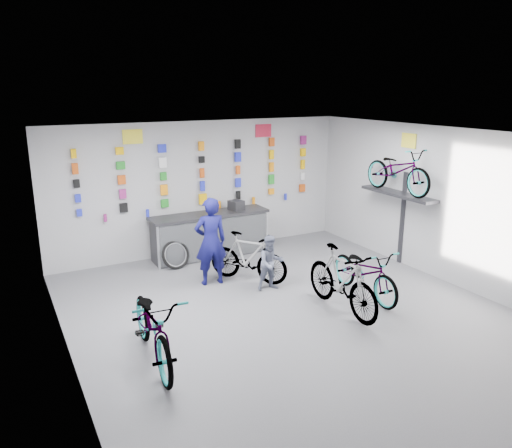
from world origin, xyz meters
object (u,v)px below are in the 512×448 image
bike_service (248,257)px  customer (271,263)px  counter (210,235)px  bike_left (153,326)px  clerk (211,241)px  bike_center (342,280)px  bike_right (365,272)px

bike_service → customer: customer is taller
counter → bike_left: (-2.47, -3.78, 0.05)m
clerk → bike_service: bearing=169.1°
counter → bike_service: bearing=-88.0°
bike_left → bike_center: 3.30m
bike_right → clerk: size_ratio=1.05×
bike_left → bike_service: (2.53, 2.04, -0.04)m
bike_service → customer: size_ratio=1.56×
clerk → bike_right: bearing=146.4°
bike_left → bike_service: bike_left is taller
bike_center → clerk: 2.65m
counter → bike_center: (0.83, -3.72, 0.07)m
customer → bike_right: bearing=-31.1°
customer → counter: bearing=103.7°
bike_service → customer: (0.18, -0.58, 0.03)m
bike_left → customer: bearing=32.4°
counter → bike_service: (0.06, -1.74, 0.01)m
counter → bike_right: counter is taller
bike_center → bike_service: 2.12m
counter → customer: 2.33m
bike_left → customer: 3.08m
bike_right → customer: size_ratio=1.71×
bike_center → customer: 1.51m
bike_center → customer: bearing=112.7°
counter → bike_right: bearing=-65.0°
clerk → customer: (0.87, -0.80, -0.33)m
clerk → customer: bearing=144.3°
bike_center → bike_service: (-0.77, 1.97, -0.06)m
customer → bike_center: bearing=-59.4°
bike_right → customer: bearing=142.8°
counter → bike_right: size_ratio=1.49×
counter → bike_left: 4.52m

